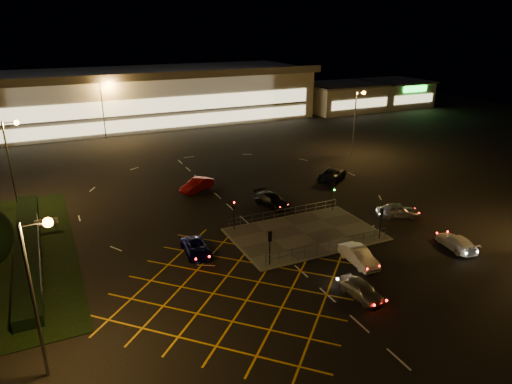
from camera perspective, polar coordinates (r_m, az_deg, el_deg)
name	(u,v)px	position (r m, az deg, el deg)	size (l,w,h in m)	color
ground	(278,231)	(46.64, 2.76, -4.85)	(180.00, 180.00, 0.00)	black
pedestrian_island	(305,234)	(45.96, 6.15, -5.26)	(14.00, 9.00, 0.12)	#4C4944
hedge	(28,246)	(47.37, -26.64, -6.07)	(2.00, 26.00, 1.00)	black
supermarket	(142,96)	(102.14, -14.04, 11.60)	(72.00, 26.50, 10.50)	beige
retail_unit_a	(342,97)	(113.75, 10.72, 11.62)	(18.80, 14.80, 6.35)	beige
retail_unit_b	(394,93)	(123.72, 16.89, 11.80)	(14.80, 14.80, 6.35)	beige
streetlight_sw	(38,278)	(28.47, -25.58, -9.66)	(1.78, 0.56, 10.03)	slate
streetlight_nw	(12,152)	(56.82, -28.19, 4.41)	(1.78, 0.56, 10.03)	slate
streetlight_ne	(357,114)	(73.62, 12.54, 9.50)	(1.78, 0.56, 10.03)	slate
streetlight_far_left	(105,103)	(86.80, -18.41, 10.55)	(1.78, 0.56, 10.03)	slate
streetlight_far_right	(295,88)	(101.58, 4.84, 12.79)	(1.78, 0.56, 10.03)	slate
signal_sw	(270,241)	(39.16, 1.74, -6.16)	(0.28, 0.30, 3.15)	black
signal_se	(381,217)	(45.41, 15.39, -3.05)	(0.28, 0.30, 3.15)	black
signal_nw	(234,209)	(45.76, -2.80, -2.12)	(0.28, 0.30, 3.15)	black
signal_ne	(334,191)	(51.22, 9.68, 0.11)	(0.28, 0.30, 3.15)	black
car_near_silver	(361,289)	(36.65, 12.99, -11.74)	(1.63, 4.05, 1.38)	silver
car_queue_white	(359,256)	(41.21, 12.73, -7.82)	(1.55, 4.46, 1.47)	silver
car_left_blue	(196,248)	(42.13, -7.48, -6.97)	(2.08, 4.51, 1.25)	#0C0C4A
car_far_dkgrey	(272,200)	(52.34, 2.02, -1.06)	(2.07, 5.09, 1.48)	black
car_right_silver	(398,211)	(51.77, 17.32, -2.23)	(1.83, 4.55, 1.55)	silver
car_circ_red	(197,185)	(57.65, -7.40, 0.88)	(1.66, 4.75, 1.57)	#9C0C0B
car_east_grey	(332,174)	(62.25, 9.52, 2.26)	(2.62, 5.68, 1.58)	black
car_approach_white	(456,242)	(46.71, 23.76, -5.76)	(1.83, 4.50, 1.31)	silver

